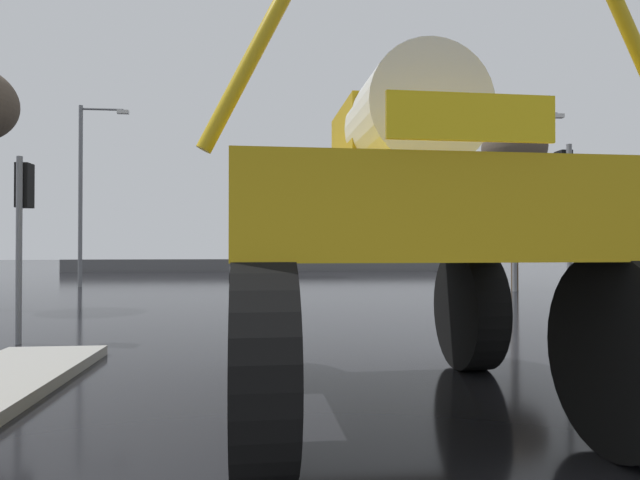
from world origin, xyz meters
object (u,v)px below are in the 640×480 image
traffic_signal_near_left (23,208)px  traffic_signal_far_left (285,222)px  streetlight_far_left (84,185)px  bare_tree_right (514,150)px  oversize_sprayer (398,235)px  bare_tree_far_center (267,199)px  traffic_signal_near_right (565,196)px  sedan_ahead (252,269)px  streetlight_far_right (519,188)px

traffic_signal_near_left → traffic_signal_far_left: traffic_signal_far_left is taller
streetlight_far_left → bare_tree_right: 18.70m
oversize_sprayer → bare_tree_far_center: (-1.39, 26.45, 2.66)m
bare_tree_far_center → streetlight_far_left: bearing=-139.4°
traffic_signal_near_right → bare_tree_right: 11.98m
traffic_signal_far_left → streetlight_far_left: bearing=-177.1°
oversize_sprayer → traffic_signal_near_right: size_ratio=1.36×
traffic_signal_near_right → traffic_signal_far_left: 16.04m
sedan_ahead → bare_tree_right: 13.23m
bare_tree_right → bare_tree_far_center: bearing=133.0°
bare_tree_right → traffic_signal_near_right: bearing=-110.3°
streetlight_far_left → streetlight_far_right: streetlight_far_left is taller
traffic_signal_near_left → bare_tree_right: bearing=36.5°
traffic_signal_near_right → streetlight_far_left: bearing=134.1°
bare_tree_right → sedan_ahead: bearing=152.5°
traffic_signal_near_left → bare_tree_far_center: size_ratio=0.57×
traffic_signal_near_right → streetlight_far_right: 11.29m
traffic_signal_near_left → traffic_signal_far_left: bearing=70.2°
streetlight_far_left → bare_tree_right: size_ratio=1.16×
traffic_signal_near_left → streetlight_far_right: 18.12m
traffic_signal_near_left → traffic_signal_near_right: traffic_signal_near_right is taller
traffic_signal_near_left → streetlight_far_right: bearing=35.4°
oversize_sprayer → traffic_signal_far_left: bearing=-0.1°
sedan_ahead → traffic_signal_near_right: (6.81, -16.54, 2.12)m
traffic_signal_near_right → traffic_signal_far_left: traffic_signal_far_left is taller
oversize_sprayer → traffic_signal_near_right: (4.69, 4.74, 0.92)m
bare_tree_right → bare_tree_far_center: (-10.10, 10.82, -1.21)m
oversize_sprayer → traffic_signal_far_left: (-0.56, 19.90, 1.06)m
traffic_signal_near_right → streetlight_far_left: streetlight_far_left is taller
sedan_ahead → traffic_signal_far_left: traffic_signal_far_left is taller
sedan_ahead → traffic_signal_near_right: traffic_signal_near_right is taller
sedan_ahead → streetlight_far_left: size_ratio=0.52×
sedan_ahead → streetlight_far_right: 12.88m
streetlight_far_right → bare_tree_right: bearing=88.3°
streetlight_far_left → streetlight_far_right: (18.25, -4.25, -0.39)m
streetlight_far_left → bare_tree_right: bearing=-11.8°
oversize_sprayer → traffic_signal_near_left: (-6.00, 4.75, 0.61)m
traffic_signal_near_right → bare_tree_right: size_ratio=0.56×
streetlight_far_right → bare_tree_right: streetlight_far_right is taller
traffic_signal_far_left → traffic_signal_near_left: bearing=-109.8°
traffic_signal_near_left → traffic_signal_far_left: (5.45, 15.15, 0.45)m
sedan_ahead → traffic_signal_far_left: size_ratio=1.03×
traffic_signal_near_right → streetlight_far_right: streetlight_far_right is taller
traffic_signal_near_right → oversize_sprayer: bearing=-134.7°
traffic_signal_near_left → bare_tree_far_center: (4.62, 21.70, 2.05)m
sedan_ahead → bare_tree_right: bare_tree_right is taller
oversize_sprayer → bare_tree_far_center: 26.62m
traffic_signal_near_left → bare_tree_right: 18.59m
sedan_ahead → bare_tree_far_center: 6.49m
traffic_signal_far_left → bare_tree_right: size_ratio=0.58×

